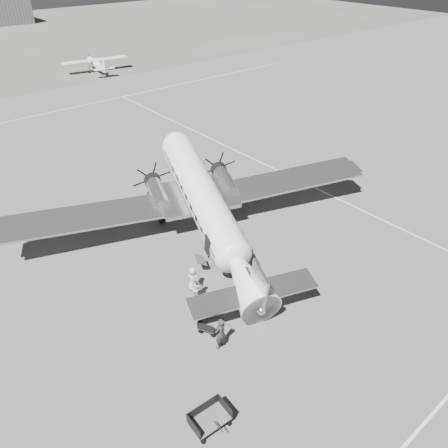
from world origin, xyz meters
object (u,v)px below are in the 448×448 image
Objects in this scene: baggage_cart_far at (210,419)px; dc3_airliner at (206,206)px; light_plane_right at (97,65)px; ramp_agent at (197,288)px; baggage_cart_near at (211,321)px; passenger at (193,279)px; ground_crew at (220,333)px.

dc3_airliner is at bearing 55.87° from baggage_cart_far.
dc3_airliner is at bearing -98.24° from light_plane_right.
baggage_cart_far is 8.75m from ramp_agent.
baggage_cart_far is (-25.23, -62.70, -0.62)m from light_plane_right.
dc3_airliner is at bearing -40.64° from ramp_agent.
baggage_cart_near is 1.00× the size of passenger.
dc3_airliner is at bearing -68.25° from passenger.
ground_crew is at bearing 47.97° from baggage_cart_far.
dc3_airliner is 53.01m from light_plane_right.
ramp_agent is 0.82m from passenger.
light_plane_right is (15.89, 50.54, -1.59)m from dc3_airliner.
baggage_cart_far is at bearing -102.71° from light_plane_right.
baggage_cart_near is 3.50m from passenger.
light_plane_right is 5.43× the size of ground_crew.
ground_crew is (-21.84, -59.36, -0.13)m from light_plane_right.
dc3_airliner is at bearing 24.92° from baggage_cart_near.
light_plane_right is 61.70m from baggage_cart_near.
dc3_airliner is 6.93m from ramp_agent.
light_plane_right is 63.25m from ground_crew.
baggage_cart_far is at bearing -157.63° from baggage_cart_near.
passenger is (-4.30, -4.07, -1.88)m from dc3_airliner.
passenger is at bearing -117.42° from dc3_airliner.
ground_crew reaches higher than baggage_cart_near.
light_plane_right reaches higher than baggage_cart_near.
baggage_cart_near is 6.19m from baggage_cart_far.
baggage_cart_near is 0.84× the size of ground_crew.
baggage_cart_near is 0.90× the size of baggage_cart_far.
ramp_agent is (1.38, 3.98, -0.22)m from ground_crew.
passenger is (0.27, 0.77, 0.05)m from ramp_agent.
dc3_airliner reaches higher than ramp_agent.
light_plane_right is at bearing -41.97° from passenger.
passenger is (1.14, 3.28, 0.37)m from baggage_cart_near.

